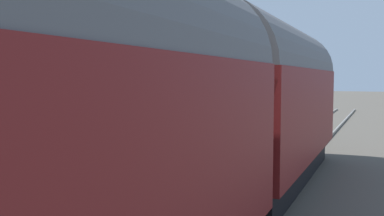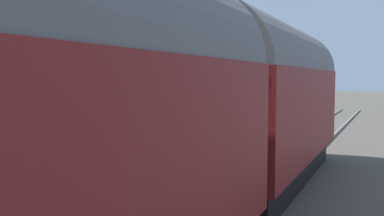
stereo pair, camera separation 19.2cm
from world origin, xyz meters
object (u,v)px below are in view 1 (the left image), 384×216
planter_edge_far (198,111)px  tree_distant (166,53)px  lamp_post_platform (253,67)px  bench_near_building (228,109)px  planter_under_sign (267,106)px  station_sign_board (83,114)px  bench_by_lamp (232,108)px  tree_far_left (84,31)px  train (60,135)px  planter_corner_building (228,114)px  bench_mid_platform (249,104)px  station_building (125,90)px

planter_edge_far → tree_distant: bearing=36.4°
tree_distant → planter_edge_far: bearing=-143.6°
planter_edge_far → lamp_post_platform: 3.91m
bench_near_building → tree_distant: bearing=44.4°
planter_under_sign → tree_distant: size_ratio=0.11×
tree_distant → lamp_post_platform: bearing=-125.0°
bench_near_building → station_sign_board: station_sign_board is taller
bench_by_lamp → tree_far_left: tree_far_left is taller
train → bench_near_building: size_ratio=16.91×
lamp_post_platform → station_sign_board: size_ratio=2.22×
train → bench_near_building: bearing=13.7°
planter_edge_far → station_sign_board: bearing=-168.6°
bench_by_lamp → planter_edge_far: 1.68m
train → planter_edge_far: bearing=18.6°
planter_corner_building → station_sign_board: station_sign_board is taller
tree_far_left → station_sign_board: bearing=-141.0°
bench_mid_platform → planter_corner_building: (-5.01, -0.59, -0.11)m
tree_distant → train: bearing=-154.2°
bench_by_lamp → planter_under_sign: 4.09m
planter_corner_building → lamp_post_platform: lamp_post_platform is taller
bench_by_lamp → planter_under_sign: bench_by_lamp is taller
station_building → planter_corner_building: (4.88, -2.01, -1.14)m
bench_by_lamp → station_sign_board: 11.93m
planter_edge_far → bench_by_lamp: bearing=-45.9°
train → tree_distant: bearing=25.8°
train → planter_under_sign: 19.73m
planter_edge_far → station_sign_board: (-10.70, -2.16, 0.81)m
planter_under_sign → station_sign_board: size_ratio=0.48×
planter_under_sign → planter_edge_far: bearing=160.4°
planter_corner_building → train: bearing=-167.0°
bench_mid_platform → planter_corner_building: size_ratio=1.92×
bench_mid_platform → bench_by_lamp: bearing=-177.4°
bench_near_building → lamp_post_platform: size_ratio=0.40×
train → planter_edge_far: size_ratio=30.33×
planter_edge_far → station_sign_board: size_ratio=0.50×
tree_far_left → tree_distant: tree_distant is taller
station_sign_board → tree_distant: 20.94m
train → bench_mid_platform: size_ratio=16.84×
tree_distant → bench_near_building: bearing=-135.6°
bench_by_lamp → bench_near_building: 0.24m
train → tree_far_left: size_ratio=3.59×
bench_mid_platform → planter_edge_far: bearing=166.7°
station_building → bench_by_lamp: bearing=-13.5°
planter_edge_far → tree_far_left: 6.68m
planter_corner_building → tree_distant: tree_distant is taller
station_building → bench_by_lamp: (6.57, -1.57, -1.03)m
bench_by_lamp → planter_corner_building: bearing=-165.5°
planter_corner_building → planter_under_sign: bearing=-2.1°
planter_corner_building → tree_distant: 12.27m
station_sign_board → tree_distant: bearing=23.6°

